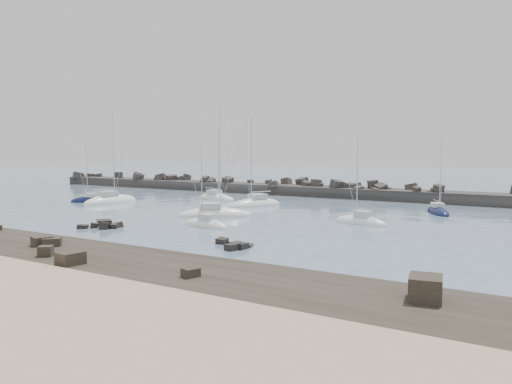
% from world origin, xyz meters
% --- Properties ---
extents(ground, '(400.00, 400.00, 0.00)m').
position_xyz_m(ground, '(0.00, 0.00, 0.00)').
color(ground, slate).
rests_on(ground, ground).
extents(rock_shelf, '(140.00, 12.00, 2.09)m').
position_xyz_m(rock_shelf, '(0.06, -21.98, 0.02)').
color(rock_shelf, black).
rests_on(rock_shelf, ground).
extents(rock_cluster_near, '(4.48, 4.78, 1.45)m').
position_xyz_m(rock_cluster_near, '(-4.30, -8.85, 0.14)').
color(rock_cluster_near, black).
rests_on(rock_cluster_near, ground).
extents(rock_cluster_far, '(3.99, 3.46, 1.19)m').
position_xyz_m(rock_cluster_far, '(14.92, -10.70, 0.03)').
color(rock_cluster_far, black).
rests_on(rock_cluster_far, ground).
extents(breakwater, '(115.00, 7.74, 5.38)m').
position_xyz_m(breakwater, '(-7.08, 38.00, 0.35)').
color(breakwater, '#292624').
rests_on(breakwater, ground).
extents(sailboat_0, '(7.25, 4.98, 11.21)m').
position_xyz_m(sailboat_0, '(-26.29, 8.45, 0.14)').
color(sailboat_0, '#0E153D').
rests_on(sailboat_0, ground).
extents(sailboat_1, '(4.18, 10.35, 15.94)m').
position_xyz_m(sailboat_1, '(-23.12, 9.73, 0.15)').
color(sailboat_1, white).
rests_on(sailboat_1, ground).
extents(sailboat_2, '(8.81, 4.17, 13.40)m').
position_xyz_m(sailboat_2, '(-11.25, 22.70, 0.14)').
color(sailboat_2, white).
rests_on(sailboat_2, ground).
extents(sailboat_3, '(6.57, 2.76, 10.28)m').
position_xyz_m(sailboat_3, '(5.36, -2.43, 0.14)').
color(sailboat_3, white).
rests_on(sailboat_3, ground).
extents(sailboat_4, '(6.40, 9.64, 14.71)m').
position_xyz_m(sailboat_4, '(-0.42, 18.12, 0.15)').
color(sailboat_4, white).
rests_on(sailboat_4, ground).
extents(sailboat_5, '(9.43, 7.99, 15.00)m').
position_xyz_m(sailboat_5, '(1.19, 5.03, 0.14)').
color(sailboat_5, white).
rests_on(sailboat_5, ground).
extents(sailboat_6, '(5.17, 7.26, 11.21)m').
position_xyz_m(sailboat_6, '(25.69, 23.10, 0.13)').
color(sailboat_6, '#0E153D').
rests_on(sailboat_6, ground).
extents(sailboat_7, '(7.00, 3.42, 10.88)m').
position_xyz_m(sailboat_7, '(19.80, 8.59, 0.15)').
color(sailboat_7, white).
rests_on(sailboat_7, ground).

